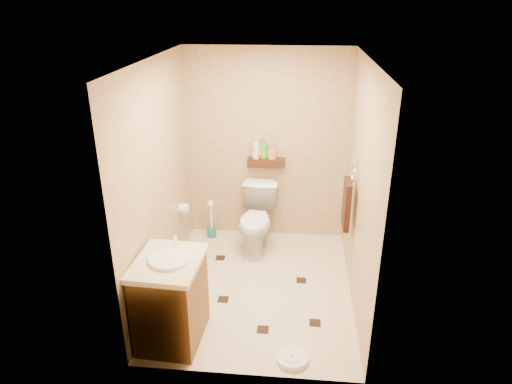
# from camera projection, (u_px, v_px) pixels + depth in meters

# --- Properties ---
(ground) EXTENTS (2.50, 2.50, 0.00)m
(ground) POSITION_uv_depth(u_px,v_px,m) (257.00, 287.00, 4.96)
(ground) COLOR beige
(ground) RESTS_ON ground
(wall_back) EXTENTS (2.00, 0.04, 2.40)m
(wall_back) POSITION_uv_depth(u_px,v_px,m) (267.00, 147.00, 5.63)
(wall_back) COLOR tan
(wall_back) RESTS_ON ground
(wall_front) EXTENTS (2.00, 0.04, 2.40)m
(wall_front) POSITION_uv_depth(u_px,v_px,m) (242.00, 251.00, 3.34)
(wall_front) COLOR tan
(wall_front) RESTS_ON ground
(wall_left) EXTENTS (0.04, 2.50, 2.40)m
(wall_left) POSITION_uv_depth(u_px,v_px,m) (158.00, 182.00, 4.57)
(wall_left) COLOR tan
(wall_left) RESTS_ON ground
(wall_right) EXTENTS (0.04, 2.50, 2.40)m
(wall_right) POSITION_uv_depth(u_px,v_px,m) (361.00, 189.00, 4.40)
(wall_right) COLOR tan
(wall_right) RESTS_ON ground
(ceiling) EXTENTS (2.00, 2.50, 0.02)m
(ceiling) POSITION_uv_depth(u_px,v_px,m) (258.00, 60.00, 4.01)
(ceiling) COLOR silver
(ceiling) RESTS_ON wall_back
(wall_shelf) EXTENTS (0.46, 0.14, 0.10)m
(wall_shelf) POSITION_uv_depth(u_px,v_px,m) (266.00, 163.00, 5.63)
(wall_shelf) COLOR #3E1D11
(wall_shelf) RESTS_ON wall_back
(floor_accents) EXTENTS (1.22, 1.39, 0.01)m
(floor_accents) POSITION_uv_depth(u_px,v_px,m) (262.00, 288.00, 4.93)
(floor_accents) COLOR black
(floor_accents) RESTS_ON ground
(toilet) EXTENTS (0.48, 0.79, 0.79)m
(toilet) POSITION_uv_depth(u_px,v_px,m) (257.00, 220.00, 5.57)
(toilet) COLOR white
(toilet) RESTS_ON ground
(vanity) EXTENTS (0.60, 0.71, 0.96)m
(vanity) POSITION_uv_depth(u_px,v_px,m) (171.00, 299.00, 4.07)
(vanity) COLOR brown
(vanity) RESTS_ON ground
(bathroom_scale) EXTENTS (0.36, 0.36, 0.06)m
(bathroom_scale) POSITION_uv_depth(u_px,v_px,m) (292.00, 358.00, 3.96)
(bathroom_scale) COLOR white
(bathroom_scale) RESTS_ON ground
(toilet_brush) EXTENTS (0.12, 0.12, 0.51)m
(toilet_brush) POSITION_uv_depth(u_px,v_px,m) (211.00, 224.00, 5.93)
(toilet_brush) COLOR #1A6964
(toilet_brush) RESTS_ON ground
(towel_ring) EXTENTS (0.12, 0.30, 0.76)m
(towel_ring) POSITION_uv_depth(u_px,v_px,m) (347.00, 202.00, 4.74)
(towel_ring) COLOR silver
(towel_ring) RESTS_ON wall_right
(toilet_paper) EXTENTS (0.12, 0.11, 0.12)m
(toilet_paper) POSITION_uv_depth(u_px,v_px,m) (184.00, 208.00, 5.40)
(toilet_paper) COLOR white
(toilet_paper) RESTS_ON wall_left
(bottle_a) EXTENTS (0.15, 0.15, 0.28)m
(bottle_a) POSITION_uv_depth(u_px,v_px,m) (256.00, 148.00, 5.56)
(bottle_a) COLOR beige
(bottle_a) RESTS_ON wall_shelf
(bottle_b) EXTENTS (0.11, 0.11, 0.18)m
(bottle_b) POSITION_uv_depth(u_px,v_px,m) (258.00, 152.00, 5.58)
(bottle_b) COLOR yellow
(bottle_b) RESTS_ON wall_shelf
(bottle_c) EXTENTS (0.16, 0.16, 0.15)m
(bottle_c) POSITION_uv_depth(u_px,v_px,m) (260.00, 153.00, 5.58)
(bottle_c) COLOR red
(bottle_c) RESTS_ON wall_shelf
(bottle_d) EXTENTS (0.12, 0.12, 0.26)m
(bottle_d) POSITION_uv_depth(u_px,v_px,m) (264.00, 149.00, 5.56)
(bottle_d) COLOR green
(bottle_d) RESTS_ON wall_shelf
(bottle_e) EXTENTS (0.11, 0.11, 0.17)m
(bottle_e) POSITION_uv_depth(u_px,v_px,m) (272.00, 152.00, 5.57)
(bottle_e) COLOR #EA844E
(bottle_e) RESTS_ON wall_shelf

